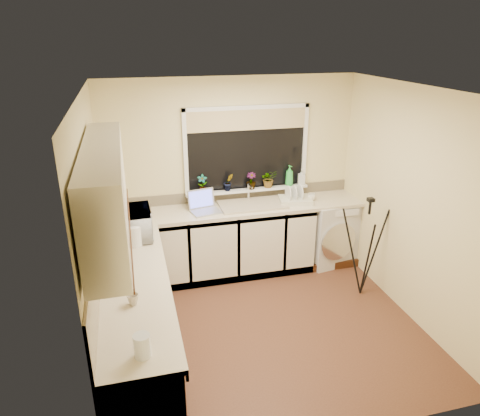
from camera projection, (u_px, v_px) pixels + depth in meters
name	position (u px, v px, depth m)	size (l,w,h in m)	color
floor	(264.00, 325.00, 4.78)	(3.20, 3.20, 0.00)	brown
ceiling	(270.00, 91.00, 3.88)	(3.20, 3.20, 0.00)	white
wall_back	(231.00, 175.00, 5.68)	(3.20, 3.20, 0.00)	beige
wall_front	(335.00, 305.00, 2.98)	(3.20, 3.20, 0.00)	beige
wall_left	(95.00, 238.00, 3.96)	(3.00, 3.00, 0.00)	beige
wall_right	(411.00, 205.00, 4.70)	(3.00, 3.00, 0.00)	beige
base_cabinet_back	(212.00, 244.00, 5.63)	(2.55, 0.60, 0.86)	silver
base_cabinet_left	(139.00, 327.00, 4.05)	(0.54, 2.40, 0.86)	silver
worktop_back	(237.00, 209.00, 5.54)	(3.20, 0.60, 0.04)	beige
worktop_left	(134.00, 284.00, 3.88)	(0.60, 2.40, 0.04)	beige
upper_cabinet	(106.00, 191.00, 3.38)	(0.28, 1.90, 0.70)	silver
splashback_left	(97.00, 263.00, 3.73)	(0.02, 2.40, 0.45)	beige
splashback_back	(231.00, 194.00, 5.76)	(3.20, 0.02, 0.14)	beige
window_glass	(247.00, 150.00, 5.59)	(1.50, 0.02, 1.00)	black
window_blind	(247.00, 120.00, 5.43)	(1.50, 0.02, 0.25)	tan
windowsill	(247.00, 190.00, 5.73)	(1.60, 0.14, 0.03)	white
sink	(252.00, 205.00, 5.57)	(0.82, 0.46, 0.03)	tan
faucet	(249.00, 192.00, 5.69)	(0.03, 0.03, 0.24)	silver
washing_machine	(328.00, 230.00, 6.00)	(0.62, 0.60, 0.87)	silver
laptop	(204.00, 206.00, 5.39)	(0.39, 0.37, 0.25)	#9D9DA4
kettle	(135.00, 236.00, 4.51)	(0.16, 0.16, 0.21)	white
dish_rack	(295.00, 200.00, 5.67)	(0.40, 0.30, 0.06)	beige
tripod	(365.00, 248.00, 5.14)	(0.61, 0.61, 1.22)	black
glass_jug	(142.00, 346.00, 2.96)	(0.11, 0.11, 0.17)	silver
steel_jar	(127.00, 270.00, 3.95)	(0.09, 0.09, 0.12)	white
microwave	(134.00, 223.00, 4.69)	(0.53, 0.36, 0.29)	white
plant_a	(202.00, 184.00, 5.54)	(0.12, 0.08, 0.23)	#999999
plant_b	(228.00, 182.00, 5.61)	(0.12, 0.10, 0.22)	#999999
plant_c	(251.00, 181.00, 5.68)	(0.12, 0.12, 0.21)	#999999
plant_d	(269.00, 179.00, 5.74)	(0.21, 0.18, 0.23)	#999999
soap_bottle_green	(289.00, 175.00, 5.80)	(0.10, 0.10, 0.27)	green
soap_bottle_clear	(301.00, 177.00, 5.86)	(0.09, 0.09, 0.20)	#999999
cup_back	(311.00, 197.00, 5.74)	(0.11, 0.11, 0.09)	white
cup_left	(133.00, 299.00, 3.54)	(0.09, 0.09, 0.09)	#C0B49E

